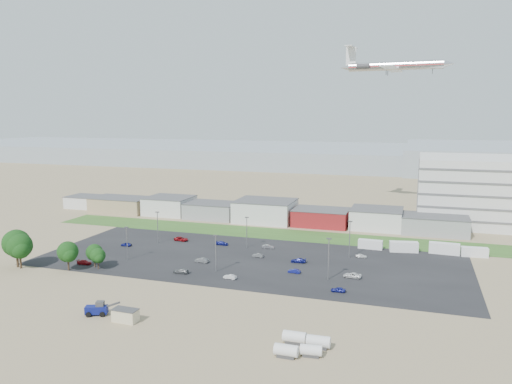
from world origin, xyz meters
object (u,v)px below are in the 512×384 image
at_px(storage_tank_nw, 294,337).
at_px(tree_far_left, 16,246).
at_px(parked_car_5, 126,244).
at_px(parked_car_9, 181,239).
at_px(portable_shed, 125,315).
at_px(box_trailer_a, 370,244).
at_px(airliner, 395,66).
at_px(parked_car_8, 361,256).
at_px(parked_car_10, 84,262).
at_px(telehandler, 96,308).
at_px(parked_car_2, 338,290).
at_px(parked_car_12, 298,260).
at_px(parked_car_3, 181,271).
at_px(parked_car_0, 352,275).
at_px(parked_car_11, 268,247).
at_px(parked_car_4, 202,260).
at_px(parked_car_13, 230,277).
at_px(parked_car_1, 294,271).
at_px(parked_car_6, 222,243).
at_px(parked_car_7, 258,255).

relative_size(storage_tank_nw, tree_far_left, 0.36).
bearing_deg(parked_car_5, parked_car_9, 129.15).
bearing_deg(portable_shed, box_trailer_a, 61.41).
relative_size(tree_far_left, airliner, 0.26).
relative_size(parked_car_8, parked_car_10, 0.79).
bearing_deg(airliner, telehandler, -105.20).
bearing_deg(box_trailer_a, parked_car_5, -161.74).
distance_m(parked_car_2, parked_car_12, 24.52).
distance_m(box_trailer_a, parked_car_3, 59.98).
bearing_deg(parked_car_2, parked_car_5, -108.29).
bearing_deg(telehandler, parked_car_3, 61.70).
bearing_deg(parked_car_8, parked_car_10, 113.70).
relative_size(telehandler, parked_car_10, 1.76).
bearing_deg(parked_car_0, parked_car_11, -123.95).
distance_m(storage_tank_nw, tree_far_left, 85.09).
xyz_separation_m(parked_car_4, parked_car_10, (-30.17, -11.75, -0.06)).
height_order(parked_car_5, parked_car_11, parked_car_11).
bearing_deg(tree_far_left, parked_car_10, 26.01).
bearing_deg(storage_tank_nw, parked_car_13, 128.73).
height_order(tree_far_left, parked_car_5, tree_far_left).
height_order(portable_shed, parked_car_12, portable_shed).
bearing_deg(telehandler, parked_car_8, 30.91).
height_order(parked_car_10, parked_car_12, parked_car_12).
distance_m(telehandler, parked_car_2, 53.79).
height_order(parked_car_4, parked_car_12, parked_car_4).
relative_size(parked_car_1, parked_car_8, 1.03).
bearing_deg(parked_car_2, parked_car_10, -91.96).
relative_size(storage_tank_nw, parked_car_5, 1.22).
relative_size(parked_car_8, parked_car_12, 0.76).
xyz_separation_m(parked_car_3, parked_car_5, (-28.63, 19.24, -0.03)).
bearing_deg(storage_tank_nw, telehandler, -179.78).
bearing_deg(parked_car_3, parked_car_10, -90.80).
bearing_deg(telehandler, parked_car_9, 79.63).
bearing_deg(parked_car_3, parked_car_4, 169.99).
bearing_deg(parked_car_10, parked_car_8, -71.34).
distance_m(portable_shed, parked_car_2, 48.26).
xyz_separation_m(parked_car_2, parked_car_6, (-41.62, 31.03, 0.01)).
bearing_deg(parked_car_13, storage_tank_nw, 44.70).
xyz_separation_m(storage_tank_nw, airliner, (8.94, 133.16, 59.40)).
relative_size(portable_shed, parked_car_12, 1.23).
xyz_separation_m(storage_tank_nw, parked_car_2, (3.42, 28.94, -0.67)).
bearing_deg(parked_car_12, storage_tank_nw, 8.76).
bearing_deg(storage_tank_nw, parked_car_5, 143.37).
height_order(tree_far_left, parked_car_3, tree_far_left).
xyz_separation_m(portable_shed, parked_car_7, (11.21, 51.56, -0.76)).
height_order(parked_car_2, parked_car_4, parked_car_4).
xyz_separation_m(parked_car_8, parked_car_11, (-28.49, 1.02, 0.05)).
relative_size(parked_car_6, parked_car_8, 1.27).
relative_size(tree_far_left, parked_car_8, 3.67).
relative_size(parked_car_7, parked_car_13, 0.98).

